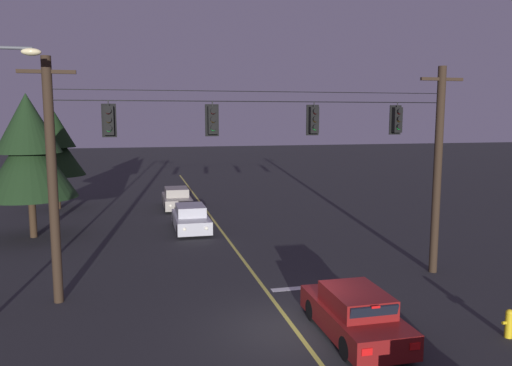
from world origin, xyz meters
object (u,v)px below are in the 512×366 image
Objects in this scene: traffic_light_right_inner at (397,120)px; tree_verge_far at (55,146)px; traffic_light_leftmost at (109,120)px; traffic_light_centre at (314,120)px; car_oncoming_trailing at (177,199)px; car_waiting_near_lane at (355,314)px; tree_verge_near at (29,151)px; fire_hydrant at (509,323)px; car_oncoming_lead at (191,219)px; traffic_light_left_inner at (213,120)px.

traffic_light_right_inner is 23.81m from tree_verge_far.
traffic_light_leftmost reaches higher than tree_verge_far.
traffic_light_leftmost is at bearing -76.40° from tree_verge_far.
traffic_light_centre is 18.02m from car_oncoming_trailing.
tree_verge_near reaches higher than car_waiting_near_lane.
tree_verge_far is at bearing 122.53° from fire_hydrant.
car_waiting_near_lane is at bearing 165.21° from fire_hydrant.
tree_verge_near is at bearing 177.96° from car_oncoming_lead.
tree_verge_far reaches higher than fire_hydrant.
traffic_light_centre is at bearing -40.71° from tree_verge_near.
car_oncoming_lead is 12.37m from tree_verge_far.
traffic_light_left_inner reaches higher than car_waiting_near_lane.
traffic_light_leftmost is at bearing -110.56° from car_oncoming_lead.
car_oncoming_lead is at bearing 109.94° from traffic_light_centre.
tree_verge_far is (-11.25, 23.16, 3.62)m from car_waiting_near_lane.
traffic_light_left_inner is at bearing -66.67° from tree_verge_far.
traffic_light_right_inner is 8.19m from car_waiting_near_lane.
traffic_light_right_inner is 19.01m from car_oncoming_trailing.
traffic_light_left_inner is 0.28× the size of car_waiting_near_lane.
car_oncoming_lead is at bearing -46.67° from tree_verge_far.
traffic_light_right_inner is 0.28× the size of car_waiting_near_lane.
traffic_light_right_inner is at bearing -50.75° from tree_verge_far.
traffic_light_leftmost is 0.16× the size of tree_verge_near.
car_oncoming_trailing is (-7.13, 16.75, -5.48)m from traffic_light_right_inner.
tree_verge_near reaches higher than traffic_light_left_inner.
fire_hydrant is at bearing -71.46° from car_oncoming_trailing.
car_oncoming_lead is 5.26× the size of fire_hydrant.
tree_verge_near is (-15.06, 10.07, -1.63)m from traffic_light_right_inner.
tree_verge_near is (-7.93, -6.68, 3.85)m from car_oncoming_trailing.
traffic_light_leftmost reaches higher than fire_hydrant.
car_oncoming_lead is (-3.55, 9.78, -5.48)m from traffic_light_centre.
traffic_light_left_inner reaches higher than car_oncoming_lead.
traffic_light_right_inner is at bearing 0.00° from traffic_light_leftmost.
traffic_light_right_inner is at bearing -54.77° from car_oncoming_lead.
fire_hydrant is at bearing -64.82° from car_oncoming_lead.
fire_hydrant is at bearing -57.47° from tree_verge_far.
tree_verge_near is 8.85× the size of fire_hydrant.
traffic_light_leftmost is at bearing 180.00° from traffic_light_left_inner.
tree_verge_near is at bearing 134.20° from fire_hydrant.
traffic_light_centre is 9.04m from fire_hydrant.
traffic_light_right_inner is at bearing 51.69° from car_waiting_near_lane.
tree_verge_far is (-11.66, 18.38, -1.87)m from traffic_light_centre.
fire_hydrant is (4.24, -1.12, -0.21)m from car_waiting_near_lane.
car_oncoming_trailing is 23.88m from fire_hydrant.
traffic_light_right_inner is (3.36, 0.00, 0.00)m from traffic_light_centre.
traffic_light_left_inner is 11.15m from fire_hydrant.
tree_verge_far is 7.96× the size of fire_hydrant.
tree_verge_near reaches higher than car_oncoming_lead.
traffic_light_centre reaches higher than tree_verge_far.
car_oncoming_lead is (3.67, 9.78, -5.48)m from traffic_light_leftmost.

